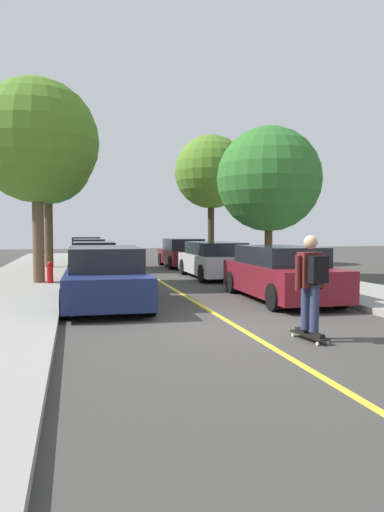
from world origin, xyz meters
TOP-DOWN VIEW (x-y plane):
  - ground at (0.00, 0.00)m, footprint 80.00×80.00m
  - center_line at (0.00, 4.00)m, footprint 0.12×39.20m
  - parked_car_left_nearest at (-2.26, 3.46)m, footprint 2.09×4.59m
  - parked_car_left_near at (-2.26, 10.51)m, footprint 1.95×4.11m
  - parked_car_left_far at (-2.26, 16.70)m, footprint 1.86×4.50m
  - parked_car_left_farthest at (-2.26, 22.19)m, footprint 2.11×4.67m
  - parked_car_right_nearest at (2.26, 3.31)m, footprint 1.95×4.63m
  - parked_car_right_near at (2.26, 9.34)m, footprint 2.02×4.51m
  - parked_car_right_far at (2.26, 14.90)m, footprint 1.95×4.13m
  - street_tree_left_nearest at (-4.12, 7.96)m, footprint 3.97×3.97m
  - street_tree_left_near at (-4.12, 14.60)m, footprint 4.02×4.02m
  - street_tree_right_nearest at (4.12, 8.50)m, footprint 3.91×3.91m
  - street_tree_right_near at (4.12, 16.32)m, footprint 3.88×3.88m
  - fire_hydrant at (-3.76, 7.63)m, footprint 0.20×0.20m
  - streetlamp at (-4.01, 8.16)m, footprint 0.36×0.24m
  - skateboard at (0.80, -1.12)m, footprint 0.34×0.86m
  - skateboarder at (0.81, -1.15)m, footprint 0.59×0.71m

SIDE VIEW (x-z plane):
  - ground at x=0.00m, z-range 0.00..0.00m
  - center_line at x=0.00m, z-range 0.00..0.01m
  - skateboard at x=0.80m, z-range 0.04..0.14m
  - fire_hydrant at x=-3.76m, z-range 0.14..0.84m
  - parked_car_left_near at x=-2.26m, z-range -0.02..1.36m
  - parked_car_right_far at x=2.26m, z-range -0.02..1.39m
  - parked_car_left_far at x=-2.26m, z-range -0.01..1.37m
  - parked_car_left_farthest at x=-2.26m, z-range -0.02..1.39m
  - parked_car_right_near at x=2.26m, z-range 0.00..1.38m
  - parked_car_right_nearest at x=2.26m, z-range -0.01..1.41m
  - parked_car_left_nearest at x=-2.26m, z-range -0.01..1.42m
  - skateboarder at x=0.81m, z-range 0.21..1.86m
  - streetlamp at x=-4.01m, z-range 0.54..6.32m
  - street_tree_right_nearest at x=4.12m, z-range 0.96..6.52m
  - street_tree_left_nearest at x=-4.12m, z-range 1.41..7.96m
  - street_tree_right_near at x=4.12m, z-range 1.54..8.28m
  - street_tree_left_near at x=-4.12m, z-range 1.56..8.46m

